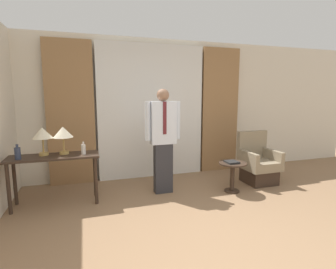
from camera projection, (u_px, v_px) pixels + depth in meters
The scene contains 14 objects.
ground_plane at pixel (229, 264), 2.53m from camera, with size 16.00×16.00×0.00m, color #8C6B4C.
wall_back at pixel (150, 109), 5.22m from camera, with size 10.00×0.06×2.70m.
curtain_sheer_center at pixel (152, 112), 5.11m from camera, with size 2.08×0.06×2.58m.
curtain_drape_left at pixel (71, 114), 4.66m from camera, with size 0.82×0.06×2.58m.
curtain_drape_right at pixel (220, 111), 5.56m from camera, with size 0.82×0.06×2.58m.
desk at pixel (54, 164), 3.84m from camera, with size 1.27×0.46×0.74m.
table_lamp_left at pixel (42, 134), 3.80m from camera, with size 0.29×0.29×0.41m.
table_lamp_right at pixel (63, 133), 3.88m from camera, with size 0.29×0.29×0.41m.
bottle_near_edge at pixel (18, 153), 3.59m from camera, with size 0.08×0.08×0.21m.
bottle_by_lamp at pixel (83, 149), 3.90m from camera, with size 0.06×0.06×0.19m.
person at pixel (163, 137), 4.28m from camera, with size 0.59×0.20×1.72m.
armchair at pixel (258, 164), 4.88m from camera, with size 0.61×0.61×0.94m.
side_table at pixel (232, 172), 4.39m from camera, with size 0.46×0.46×0.51m.
book at pixel (232, 162), 4.34m from camera, with size 0.20×0.21×0.03m.
Camera 1 is at (-1.27, -2.02, 1.63)m, focal length 28.00 mm.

